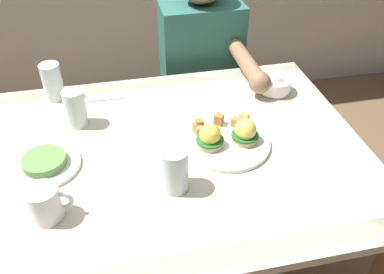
{
  "coord_description": "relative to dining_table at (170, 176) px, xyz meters",
  "views": [
    {
      "loc": [
        -0.13,
        -0.92,
        1.52
      ],
      "look_at": [
        0.07,
        0.0,
        0.78
      ],
      "focal_mm": 37.42,
      "sensor_mm": 36.0,
      "label": 1
    }
  ],
  "objects": [
    {
      "name": "dining_table",
      "position": [
        0.0,
        0.0,
        0.0
      ],
      "size": [
        1.2,
        0.9,
        0.74
      ],
      "color": "beige",
      "rests_on": "ground_plane"
    },
    {
      "name": "eggs_benedict_plate",
      "position": [
        0.18,
        -0.01,
        0.13
      ],
      "size": [
        0.27,
        0.27,
        0.09
      ],
      "color": "white",
      "rests_on": "dining_table"
    },
    {
      "name": "fruit_bowl",
      "position": [
        0.43,
        0.25,
        0.14
      ],
      "size": [
        0.12,
        0.12,
        0.06
      ],
      "color": "white",
      "rests_on": "dining_table"
    },
    {
      "name": "coffee_mug",
      "position": [
        -0.34,
        -0.19,
        0.16
      ],
      "size": [
        0.11,
        0.08,
        0.09
      ],
      "color": "white",
      "rests_on": "dining_table"
    },
    {
      "name": "fork",
      "position": [
        -0.2,
        0.33,
        0.11
      ],
      "size": [
        0.16,
        0.03,
        0.0
      ],
      "color": "silver",
      "rests_on": "dining_table"
    },
    {
      "name": "water_glass_near",
      "position": [
        -0.27,
        0.2,
        0.16
      ],
      "size": [
        0.07,
        0.07,
        0.13
      ],
      "color": "silver",
      "rests_on": "dining_table"
    },
    {
      "name": "water_glass_far",
      "position": [
        -0.35,
        0.37,
        0.17
      ],
      "size": [
        0.07,
        0.07,
        0.13
      ],
      "color": "silver",
      "rests_on": "dining_table"
    },
    {
      "name": "water_glass_extra",
      "position": [
        -0.01,
        -0.16,
        0.16
      ],
      "size": [
        0.08,
        0.08,
        0.13
      ],
      "color": "silver",
      "rests_on": "dining_table"
    },
    {
      "name": "side_plate",
      "position": [
        -0.36,
        0.0,
        0.12
      ],
      "size": [
        0.2,
        0.2,
        0.04
      ],
      "color": "white",
      "rests_on": "dining_table"
    },
    {
      "name": "diner_person",
      "position": [
        0.25,
        0.6,
        0.02
      ],
      "size": [
        0.34,
        0.54,
        1.14
      ],
      "color": "#33333D",
      "rests_on": "ground_plane"
    }
  ]
}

